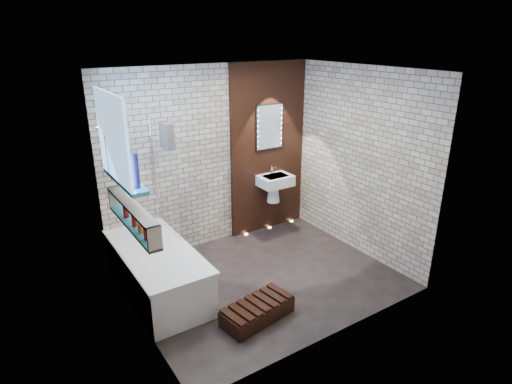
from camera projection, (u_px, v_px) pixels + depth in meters
ground at (262, 279)px, 5.51m from camera, size 3.20×3.20×0.00m
room_shell at (263, 184)px, 5.05m from camera, size 3.24×3.20×2.60m
walnut_panel at (268, 149)px, 6.53m from camera, size 1.30×0.06×2.60m
clerestory_window at (115, 147)px, 4.31m from camera, size 0.18×1.00×0.94m
display_niche at (133, 216)px, 4.42m from camera, size 0.14×1.30×0.26m
bathtub at (157, 271)px, 5.13m from camera, size 0.79×1.74×0.70m
bath_screen at (165, 178)px, 5.31m from camera, size 0.01×0.78×1.40m
towel at (167, 136)px, 4.98m from camera, size 0.09×0.24×0.31m
shower_head at (123, 124)px, 4.88m from camera, size 0.18×0.18×0.02m
washbasin at (275, 184)px, 6.56m from camera, size 0.50×0.36×0.58m
led_mirror at (270, 127)px, 6.37m from camera, size 0.50×0.02×0.70m
walnut_step at (257, 312)px, 4.71m from camera, size 0.87×0.49×0.18m
niche_bottles at (135, 221)px, 4.38m from camera, size 0.06×0.69×0.16m
sill_vases at (119, 158)px, 4.53m from camera, size 0.20×0.76×0.42m
floor_uplights at (270, 227)px, 6.93m from camera, size 0.96×0.06×0.01m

